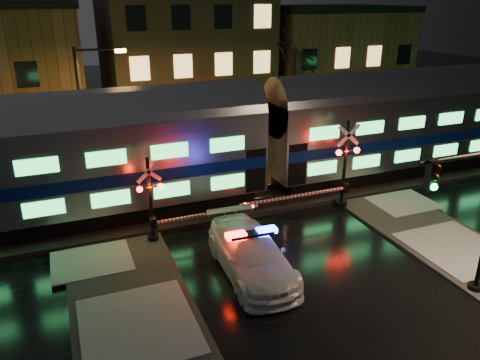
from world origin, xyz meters
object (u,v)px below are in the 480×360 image
object	(u,v)px
police_car	(251,254)
crossing_signal_left	(160,208)
traffic_light	(472,220)
crossing_signal_right	(339,175)
streetlight	(87,112)

from	to	relation	value
police_car	crossing_signal_left	xyz separation A→B (m)	(-2.57, 3.64, 0.74)
police_car	traffic_light	world-z (taller)	traffic_light
police_car	crossing_signal_left	distance (m)	4.51
crossing_signal_right	crossing_signal_left	xyz separation A→B (m)	(-8.62, -0.01, -0.27)
traffic_light	streetlight	distance (m)	17.95
police_car	crossing_signal_left	size ratio (longest dim) A/B	1.05
streetlight	police_car	bearing A→B (deg)	-66.03
police_car	traffic_light	bearing A→B (deg)	-31.98
police_car	streetlight	xyz separation A→B (m)	(-4.60, 10.34, 3.52)
crossing_signal_right	traffic_light	bearing A→B (deg)	-90.39
crossing_signal_left	traffic_light	distance (m)	11.62
crossing_signal_left	police_car	bearing A→B (deg)	-54.77
traffic_light	crossing_signal_right	bearing A→B (deg)	76.70
crossing_signal_left	streetlight	world-z (taller)	streetlight
crossing_signal_left	streetlight	distance (m)	7.53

